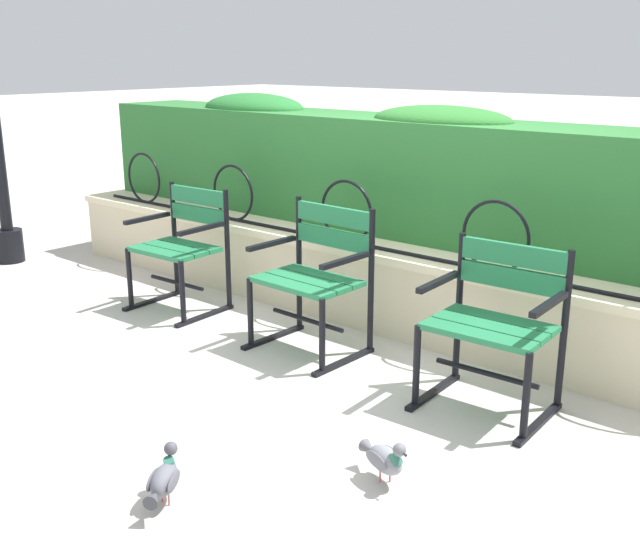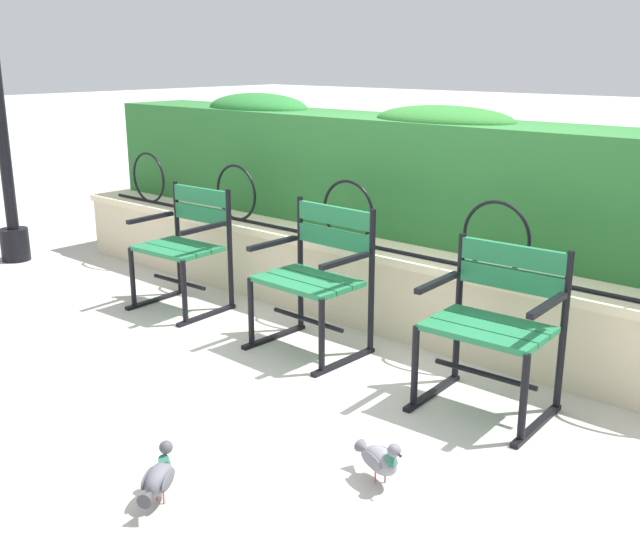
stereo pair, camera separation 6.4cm
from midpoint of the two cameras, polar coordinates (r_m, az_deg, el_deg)
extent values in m
plane|color=#BCB7AD|center=(4.38, 0.08, -7.04)|extent=(60.00, 60.00, 0.00)
cube|color=beige|center=(4.86, 6.06, -1.69)|extent=(6.33, 0.35, 0.48)
cube|color=beige|center=(4.79, 6.16, 1.35)|extent=(6.33, 0.41, 0.05)
cylinder|color=black|center=(4.72, 5.65, 1.61)|extent=(5.81, 0.02, 0.02)
torus|color=black|center=(6.40, -12.65, 6.95)|extent=(0.42, 0.02, 0.42)
torus|color=black|center=(5.59, -6.09, 5.95)|extent=(0.42, 0.02, 0.42)
torus|color=black|center=(4.87, 2.52, 4.52)|extent=(0.42, 0.02, 0.42)
torus|color=black|center=(4.30, 13.67, 2.51)|extent=(0.42, 0.02, 0.42)
cube|color=#2D7033|center=(5.11, 9.56, 6.91)|extent=(6.20, 0.65, 0.78)
ellipsoid|color=#287231|center=(6.16, -4.47, 12.27)|extent=(0.95, 0.59, 0.24)
ellipsoid|color=#2D702C|center=(5.06, 9.81, 11.25)|extent=(1.00, 0.59, 0.19)
cube|color=#237547|center=(5.16, -11.60, 1.40)|extent=(0.54, 0.15, 0.03)
cube|color=#237547|center=(5.24, -10.47, 1.70)|extent=(0.54, 0.15, 0.03)
cube|color=#237547|center=(5.33, -9.37, 1.99)|extent=(0.54, 0.15, 0.03)
cube|color=#237547|center=(5.33, -8.71, 5.69)|extent=(0.54, 0.06, 0.11)
cube|color=#237547|center=(5.35, -8.65, 4.32)|extent=(0.54, 0.06, 0.11)
cylinder|color=black|center=(5.21, -6.53, 1.60)|extent=(0.04, 0.04, 0.85)
cylinder|color=black|center=(4.99, -9.93, -1.65)|extent=(0.04, 0.04, 0.44)
cube|color=black|center=(5.17, -8.25, -3.35)|extent=(0.07, 0.52, 0.02)
cube|color=black|center=(5.00, -8.53, 3.23)|extent=(0.06, 0.40, 0.03)
cylinder|color=black|center=(5.60, -10.44, 2.44)|extent=(0.04, 0.04, 0.85)
cylinder|color=black|center=(5.39, -13.76, -0.54)|extent=(0.04, 0.04, 0.44)
cube|color=black|center=(5.56, -12.08, -2.16)|extent=(0.07, 0.52, 0.02)
cube|color=black|center=(5.40, -12.46, 3.98)|extent=(0.06, 0.40, 0.03)
cylinder|color=black|center=(5.31, -10.34, -0.83)|extent=(0.51, 0.05, 0.03)
cube|color=#237547|center=(4.32, -1.80, -1.17)|extent=(0.59, 0.14, 0.03)
cube|color=#237547|center=(4.41, -0.56, -0.78)|extent=(0.59, 0.14, 0.03)
cube|color=#237547|center=(4.50, 0.64, -0.41)|extent=(0.59, 0.14, 0.03)
cube|color=#237547|center=(4.49, 1.54, 4.25)|extent=(0.58, 0.05, 0.11)
cube|color=#237547|center=(4.52, 1.53, 2.52)|extent=(0.58, 0.05, 0.11)
cylinder|color=black|center=(4.40, 4.36, -0.89)|extent=(0.04, 0.04, 0.88)
cylinder|color=black|center=(4.16, 0.57, -5.04)|extent=(0.04, 0.04, 0.44)
cube|color=black|center=(4.37, 2.26, -6.92)|extent=(0.06, 0.52, 0.02)
cube|color=black|center=(4.17, 2.35, 0.79)|extent=(0.05, 0.40, 0.03)
cylinder|color=black|center=(4.77, -1.12, 0.51)|extent=(0.04, 0.04, 0.88)
cylinder|color=black|center=(4.55, -4.87, -3.21)|extent=(0.04, 0.04, 0.44)
cube|color=black|center=(4.74, -3.11, -5.03)|extent=(0.06, 0.52, 0.02)
cube|color=black|center=(4.56, -3.23, 2.12)|extent=(0.05, 0.40, 0.03)
cylinder|color=black|center=(4.49, -0.55, -3.74)|extent=(0.56, 0.04, 0.03)
cube|color=#237547|center=(3.64, 12.18, -4.89)|extent=(0.58, 0.15, 0.03)
cube|color=#237547|center=(3.76, 13.12, -4.29)|extent=(0.58, 0.15, 0.03)
cube|color=#237547|center=(3.87, 14.00, -3.72)|extent=(0.58, 0.15, 0.03)
cube|color=#237547|center=(3.87, 14.97, 1.15)|extent=(0.58, 0.06, 0.11)
cube|color=#237547|center=(3.90, 14.84, -0.61)|extent=(0.58, 0.06, 0.11)
cylinder|color=black|center=(3.87, 18.49, -4.49)|extent=(0.04, 0.04, 0.83)
cylinder|color=black|center=(3.57, 15.75, -9.39)|extent=(0.04, 0.04, 0.44)
cube|color=black|center=(3.82, 16.65, -11.18)|extent=(0.06, 0.52, 0.02)
cube|color=black|center=(3.59, 17.43, -2.52)|extent=(0.05, 0.40, 0.03)
cylinder|color=black|center=(4.09, 10.94, -2.85)|extent=(0.04, 0.04, 0.83)
cylinder|color=black|center=(3.80, 7.72, -7.30)|extent=(0.04, 0.04, 0.44)
cube|color=black|center=(4.04, 9.02, -9.14)|extent=(0.06, 0.52, 0.02)
cube|color=black|center=(3.82, 9.41, -0.87)|extent=(0.05, 0.40, 0.03)
cylinder|color=black|center=(3.84, 12.89, -7.67)|extent=(0.55, 0.05, 0.03)
ellipsoid|color=gray|center=(3.22, 5.23, -14.16)|extent=(0.21, 0.15, 0.11)
cylinder|color=#2D6B56|center=(3.15, 5.98, -14.11)|extent=(0.07, 0.06, 0.06)
sphere|color=slate|center=(3.11, 6.28, -13.42)|extent=(0.06, 0.06, 0.06)
cone|color=black|center=(3.09, 6.64, -13.75)|extent=(0.03, 0.02, 0.01)
cone|color=#595960|center=(3.30, 4.03, -13.39)|extent=(0.09, 0.08, 0.06)
ellipsoid|color=slate|center=(3.24, 5.75, -13.80)|extent=(0.14, 0.06, 0.07)
ellipsoid|color=slate|center=(3.20, 4.49, -14.22)|extent=(0.14, 0.06, 0.07)
cylinder|color=#C6515B|center=(3.26, 5.57, -15.36)|extent=(0.01, 0.01, 0.05)
cylinder|color=#C6515B|center=(3.25, 4.82, -15.39)|extent=(0.01, 0.01, 0.05)
ellipsoid|color=#5B5B66|center=(3.14, -11.56, -15.25)|extent=(0.18, 0.21, 0.11)
cylinder|color=#2D6B56|center=(3.18, -11.16, -14.09)|extent=(0.07, 0.08, 0.06)
sphere|color=#494951|center=(3.17, -11.07, -13.04)|extent=(0.06, 0.06, 0.06)
cone|color=black|center=(3.20, -10.86, -12.85)|extent=(0.02, 0.03, 0.01)
cone|color=#404047|center=(3.05, -12.35, -16.40)|extent=(0.09, 0.10, 0.06)
ellipsoid|color=#4E4E56|center=(3.14, -12.38, -15.15)|extent=(0.09, 0.13, 0.07)
ellipsoid|color=#4E4E56|center=(3.12, -10.88, -15.37)|extent=(0.09, 0.13, 0.07)
cylinder|color=#C6515B|center=(3.20, -11.73, -16.34)|extent=(0.01, 0.01, 0.05)
cylinder|color=#C6515B|center=(3.17, -11.23, -16.62)|extent=(0.01, 0.01, 0.05)
cylinder|color=black|center=(7.00, -21.96, 1.89)|extent=(0.24, 0.24, 0.28)
camera|label=1|loc=(0.03, -89.56, 0.13)|focal=42.03mm
camera|label=2|loc=(0.03, 90.44, -0.13)|focal=42.03mm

